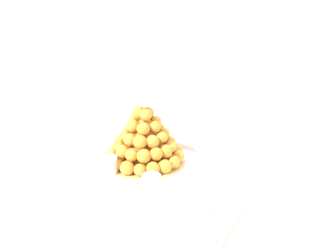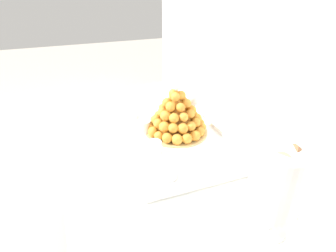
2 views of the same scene
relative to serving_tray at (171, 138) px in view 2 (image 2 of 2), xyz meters
name	(u,v)px [view 2 (image 2 of 2)]	position (x,y,z in m)	size (l,w,h in m)	color
buffet_table	(176,170)	(0.10, -0.02, -0.09)	(1.64, 0.87, 0.75)	brown
serving_tray	(171,138)	(0.00, 0.00, 0.00)	(0.68, 0.44, 0.02)	white
croquembouche	(176,115)	(-0.04, 0.04, 0.09)	(0.27, 0.27, 0.23)	tan
dessert_cup_left	(133,113)	(-0.25, -0.10, 0.03)	(0.05, 0.05, 0.06)	silver
dessert_cup_mid_left	(144,127)	(-0.09, -0.09, 0.03)	(0.06, 0.06, 0.06)	silver
dessert_cup_centre	(154,148)	(0.09, -0.10, 0.03)	(0.06, 0.06, 0.05)	silver
dessert_cup_mid_right	(169,171)	(0.25, -0.11, 0.03)	(0.06, 0.06, 0.06)	silver
macaron_goblet	(277,182)	(0.55, 0.06, 0.16)	(0.14, 0.14, 0.27)	white
wine_glass	(192,99)	(-0.14, 0.16, 0.10)	(0.08, 0.08, 0.15)	silver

